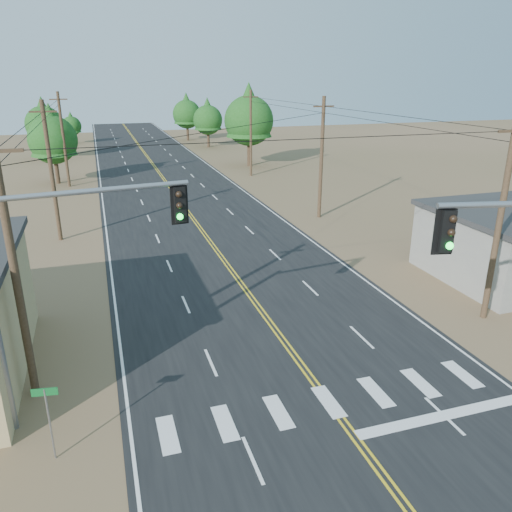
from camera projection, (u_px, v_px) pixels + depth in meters
name	position (u px, v px, depth m)	size (l,w,h in m)	color
road	(205.00, 234.00, 38.37)	(15.00, 200.00, 0.02)	black
utility_pole_left_near	(14.00, 269.00, 17.51)	(1.80, 0.30, 10.00)	#4C3826
utility_pole_left_mid	(51.00, 171.00, 35.43)	(1.80, 0.30, 10.00)	#4C3826
utility_pole_left_far	(64.00, 139.00, 53.35)	(1.80, 0.30, 10.00)	#4C3826
utility_pole_right_near	(500.00, 220.00, 23.49)	(1.80, 0.30, 10.00)	#4C3826
utility_pole_right_mid	(321.00, 157.00, 41.42)	(1.80, 0.30, 10.00)	#4C3826
utility_pole_right_far	(251.00, 133.00, 59.34)	(1.80, 0.30, 10.00)	#4C3826
signal_mast_left	(52.00, 270.00, 16.18)	(6.72, 1.15, 8.25)	gray
street_sign	(48.00, 412.00, 15.33)	(0.77, 0.15, 2.62)	gray
tree_left_near	(52.00, 135.00, 54.89)	(5.28, 5.28, 8.81)	#3F2D1E
tree_left_mid	(44.00, 121.00, 71.55)	(5.30, 5.30, 8.84)	#3F2D1E
tree_left_far	(71.00, 124.00, 88.67)	(3.38, 3.38, 5.63)	#3F2D1E
tree_right_near	(249.00, 115.00, 65.42)	(6.48, 6.48, 10.80)	#3F2D1E
tree_right_mid	(208.00, 117.00, 83.96)	(4.90, 4.90, 8.17)	#3F2D1E
tree_right_far	(187.00, 111.00, 92.65)	(5.21, 5.21, 8.68)	#3F2D1E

